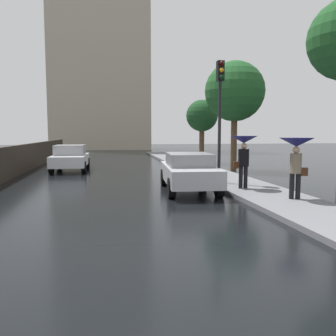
{
  "coord_description": "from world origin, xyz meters",
  "views": [
    {
      "loc": [
        0.02,
        -5.62,
        2.06
      ],
      "look_at": [
        2.07,
        6.08,
        0.88
      ],
      "focal_mm": 37.53,
      "sensor_mm": 36.0,
      "label": 1
    }
  ],
  "objects": [
    {
      "name": "street_tree_near",
      "position": [
        6.5,
        17.88,
        3.2
      ],
      "size": [
        2.16,
        2.16,
        4.34
      ],
      "color": "#4C3823",
      "rests_on": "ground"
    },
    {
      "name": "pedestrian_with_umbrella_near",
      "position": [
        5.43,
        3.73,
        1.57
      ],
      "size": [
        0.99,
        0.99,
        1.79
      ],
      "rotation": [
        0.0,
        0.0,
        -0.29
      ],
      "color": "black",
      "rests_on": "sidewalk_strip"
    },
    {
      "name": "street_tree_mid",
      "position": [
        6.93,
        12.81,
        4.3
      ],
      "size": [
        3.24,
        3.24,
        5.95
      ],
      "color": "#4C3823",
      "rests_on": "ground"
    },
    {
      "name": "ground",
      "position": [
        0.0,
        0.0,
        0.0
      ],
      "size": [
        120.0,
        120.0,
        0.0
      ],
      "primitive_type": "plane",
      "color": "black"
    },
    {
      "name": "car_white_mid_road",
      "position": [
        -1.93,
        14.14,
        0.72
      ],
      "size": [
        1.91,
        4.07,
        1.42
      ],
      "rotation": [
        0.0,
        0.0,
        3.12
      ],
      "color": "silver",
      "rests_on": "ground"
    },
    {
      "name": "car_silver_near_kerb",
      "position": [
        2.9,
        6.49,
        0.72
      ],
      "size": [
        2.01,
        4.29,
        1.35
      ],
      "rotation": [
        0.0,
        0.0,
        -0.07
      ],
      "color": "#B2B5BA",
      "rests_on": "ground"
    },
    {
      "name": "pedestrian_with_umbrella_far",
      "position": [
        4.7,
        5.88,
        1.55
      ],
      "size": [
        0.92,
        0.92,
        1.83
      ],
      "rotation": [
        0.0,
        0.0,
        3.17
      ],
      "color": "black",
      "rests_on": "sidewalk_strip"
    },
    {
      "name": "traffic_light",
      "position": [
        4.32,
        7.4,
        3.34
      ],
      "size": [
        0.26,
        0.39,
        4.64
      ],
      "color": "black",
      "rests_on": "sidewalk_strip"
    },
    {
      "name": "distant_tower",
      "position": [
        -0.54,
        40.63,
        17.1
      ],
      "size": [
        12.49,
        6.54,
        39.26
      ],
      "color": "#B2A88E",
      "rests_on": "ground"
    }
  ]
}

